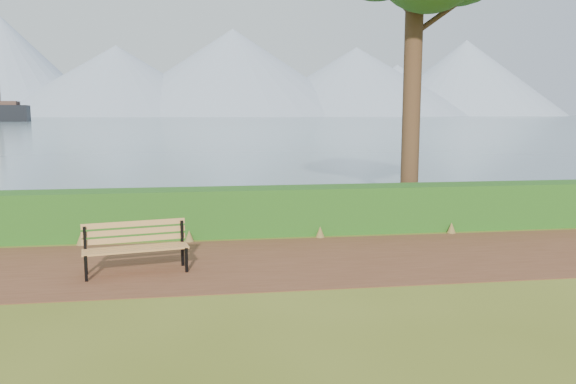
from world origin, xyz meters
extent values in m
plane|color=#4F5C1A|center=(0.00, 0.00, 0.00)|extent=(140.00, 140.00, 0.00)
cube|color=#56311D|center=(0.00, 0.30, 0.01)|extent=(40.00, 3.40, 0.01)
cube|color=#204E16|center=(0.00, 2.60, 0.50)|extent=(32.00, 0.85, 1.00)
cube|color=slate|center=(0.00, 260.00, 0.01)|extent=(700.00, 510.00, 0.00)
cone|color=#8092AB|center=(-140.00, 410.00, 35.00)|extent=(140.00, 140.00, 70.00)
cone|color=#8092AB|center=(-60.00, 395.00, 24.00)|extent=(160.00, 160.00, 48.00)
cone|color=#8092AB|center=(20.00, 405.00, 31.00)|extent=(190.00, 190.00, 62.00)
cone|color=#8092AB|center=(110.00, 400.00, 25.00)|extent=(170.00, 170.00, 50.00)
cone|color=#8092AB|center=(200.00, 410.00, 29.00)|extent=(150.00, 150.00, 58.00)
cone|color=#8092AB|center=(-10.00, 430.00, 17.50)|extent=(120.00, 120.00, 35.00)
cone|color=#8092AB|center=(150.00, 425.00, 20.00)|extent=(130.00, 130.00, 40.00)
cube|color=black|center=(-2.60, -0.47, 0.21)|extent=(0.06, 0.06, 0.41)
cube|color=black|center=(-2.68, -0.07, 0.40)|extent=(0.06, 0.06, 0.79)
cube|color=black|center=(-2.64, -0.27, 0.39)|extent=(0.14, 0.48, 0.05)
cube|color=black|center=(-1.08, -0.17, 0.21)|extent=(0.06, 0.06, 0.41)
cube|color=black|center=(-1.16, 0.23, 0.40)|extent=(0.06, 0.06, 0.79)
cube|color=black|center=(-1.12, 0.03, 0.39)|extent=(0.14, 0.48, 0.05)
cube|color=#A67C40|center=(-1.85, -0.29, 0.41)|extent=(1.64, 0.40, 0.03)
cube|color=#A67C40|center=(-1.87, -0.18, 0.41)|extent=(1.64, 0.40, 0.03)
cube|color=#A67C40|center=(-1.89, -0.06, 0.41)|extent=(1.64, 0.40, 0.03)
cube|color=#A67C40|center=(-1.91, 0.05, 0.41)|extent=(1.64, 0.40, 0.03)
cube|color=#A67C40|center=(-1.92, 0.11, 0.52)|extent=(1.63, 0.36, 0.09)
cube|color=#A67C40|center=(-1.92, 0.11, 0.65)|extent=(1.63, 0.36, 0.09)
cube|color=#A67C40|center=(-1.92, 0.11, 0.78)|extent=(1.63, 0.36, 0.09)
cylinder|color=#351E15|center=(4.27, 4.07, 3.93)|extent=(0.44, 0.44, 7.86)
cylinder|color=#351E15|center=(4.76, 4.07, 4.80)|extent=(1.15, 0.13, 0.86)
camera|label=1|loc=(-0.73, -9.22, 2.59)|focal=35.00mm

